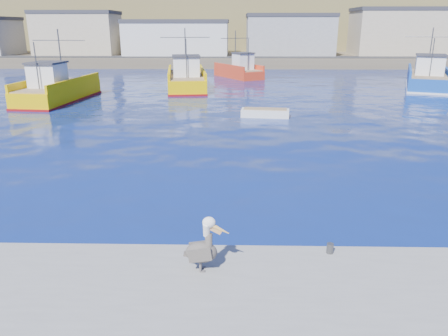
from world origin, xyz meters
The scene contains 10 objects.
ground centered at (0.00, 0.00, 0.00)m, with size 260.00×260.00×0.00m, color #071C54.
dock_bollards centered at (0.60, -3.40, 0.65)m, with size 36.20×0.20×0.30m.
far_shore centered at (0.00, 109.20, 8.98)m, with size 200.00×81.00×24.00m.
trawler_yellow_a centered at (-16.18, 25.62, 1.03)m, with size 5.06×11.42×6.49m.
trawler_yellow_b centered at (-5.06, 34.12, 1.05)m, with size 5.54×11.90×6.54m.
trawler_blue centered at (21.99, 35.68, 1.06)m, with size 7.93×12.46×6.57m.
boat_orange centered at (0.92, 45.15, 1.03)m, with size 6.82×8.81×6.09m.
skiff_mid centered at (2.63, 18.69, 0.25)m, with size 3.78×1.72×0.79m.
skiff_far centered at (22.72, 34.75, 0.31)m, with size 4.35×4.00×0.96m.
pelican centered at (-0.58, -4.39, 1.16)m, with size 1.25×0.52×1.54m.
Camera 1 is at (0.21, -14.64, 6.74)m, focal length 35.00 mm.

